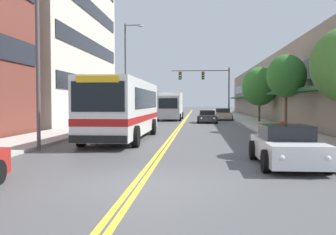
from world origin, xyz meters
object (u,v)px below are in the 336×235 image
Objects in this scene: car_beige_parked_right_mid at (223,114)px; box_truck at (171,106)px; car_navy_parked_left_near at (138,117)px; car_dark_grey_moving_lead at (207,117)px; street_tree_right_far at (260,86)px; city_bus at (124,107)px; car_white_parked_right_foreground at (286,147)px; street_lamp_left_near at (45,32)px; traffic_signal_mast at (209,82)px; fire_hydrant at (282,130)px; street_lamp_left_far at (127,66)px; street_tree_right_mid at (286,76)px.

car_beige_parked_right_mid is 6.14m from box_truck.
box_truck reaches higher than car_navy_parked_left_near.
car_dark_grey_moving_lead is 0.76× the size of street_tree_right_far.
box_truck is (2.66, 7.61, 1.00)m from car_navy_parked_left_near.
city_bus is at bearing -83.56° from car_navy_parked_left_near.
car_white_parked_right_foreground reaches higher than car_dark_grey_moving_lead.
street_tree_right_far is at bearing 61.26° from street_lamp_left_near.
car_beige_parked_right_mid is (8.68, 8.17, -0.02)m from car_navy_parked_left_near.
fire_hydrant is at bearing -82.77° from traffic_signal_mast.
car_navy_parked_left_near is 0.92× the size of car_beige_parked_right_mid.
car_dark_grey_moving_lead is (6.74, 1.96, -0.06)m from car_navy_parked_left_near.
box_truck is 1.12× the size of traffic_signal_mast.
box_truck is 1.42× the size of street_tree_right_far.
street_lamp_left_near is 1.54× the size of street_tree_right_far.
street_lamp_left_far is (-9.48, -9.11, 4.80)m from car_beige_parked_right_mid.
car_navy_parked_left_near is 0.45× the size of street_lamp_left_far.
box_truck is 10.71m from street_tree_right_far.
car_white_parked_right_foreground is 32.99m from traffic_signal_mast.
street_tree_right_mid is (10.20, 5.82, 2.05)m from city_bus.
car_navy_parked_left_near is 15.43m from street_tree_right_mid.
street_tree_right_far reaches higher than car_navy_parked_left_near.
street_tree_right_far is 18.88m from fire_hydrant.
traffic_signal_mast reaches higher than car_beige_parked_right_mid.
street_lamp_left_near is 26.44m from street_tree_right_far.
street_tree_right_far is (9.39, -4.73, 2.02)m from box_truck.
city_bus is 14.82m from street_lamp_left_far.
car_beige_parked_right_mid is 0.66× the size of traffic_signal_mast.
street_lamp_left_near is at bearing -118.74° from street_tree_right_far.
city_bus is 1.17× the size of street_lamp_left_far.
street_lamp_left_far is at bearing -163.45° from street_tree_right_far.
fire_hydrant is (3.51, -17.62, 0.01)m from car_dark_grey_moving_lead.
street_lamp_left_near is 12.64m from fire_hydrant.
fire_hydrant is (10.90, 4.61, -4.44)m from street_lamp_left_near.
street_lamp_left_far reaches higher than box_truck.
car_dark_grey_moving_lead is 23.85m from street_lamp_left_near.
box_truck is at bearing 70.75° from car_navy_parked_left_near.
street_lamp_left_far is (-0.79, -0.94, 4.78)m from car_navy_parked_left_near.
street_tree_right_mid reaches higher than car_navy_parked_left_near.
car_beige_parked_right_mid is at bearing 90.00° from car_white_parked_right_foreground.
street_lamp_left_near is 16.73m from street_tree_right_mid.
car_beige_parked_right_mid is 0.54× the size of street_lamp_left_near.
traffic_signal_mast is at bearing 92.81° from car_white_parked_right_foreground.
car_dark_grey_moving_lead is 6.20m from street_tree_right_far.
street_tree_right_far is (3.36, 26.26, 3.05)m from car_white_parked_right_foreground.
box_truck is at bearing 87.60° from city_bus.
car_beige_parked_right_mid is 0.49× the size of street_lamp_left_far.
traffic_signal_mast is at bearing 21.36° from box_truck.
street_lamp_left_far is at bearing -111.98° from box_truck.
city_bus is 17.82m from car_dark_grey_moving_lead.
street_tree_right_mid is at bearing 41.22° from street_lamp_left_near.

